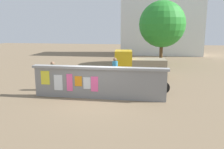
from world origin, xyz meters
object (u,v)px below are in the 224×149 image
Objects in this scene: bicycle_near at (109,83)px; person_walking at (115,68)px; bicycle_far at (154,86)px; person_bystander at (53,73)px; motorcycle at (83,76)px; tree_roadside at (162,24)px; auto_rickshaw_truck at (137,64)px.

bicycle_near is 1.05× the size of person_walking.
person_walking reaches higher than bicycle_far.
person_bystander is (-3.08, -0.59, 0.62)m from bicycle_near.
motorcycle is 4.71m from bicycle_far.
person_bystander is (-3.17, -2.14, 0.00)m from person_walking.
person_walking is at bearing 143.35° from bicycle_far.
tree_roadside is at bearing 59.01° from person_bystander.
tree_roadside reaches higher than bicycle_near.
auto_rickshaw_truck reaches higher than motorcycle.
auto_rickshaw_truck is 2.21× the size of bicycle_near.
motorcycle is 1.17× the size of person_walking.
person_walking is (0.09, 1.56, 0.62)m from bicycle_near.
bicycle_near is (-1.35, -4.01, -0.54)m from auto_rickshaw_truck.
bicycle_far reaches higher than motorcycle.
auto_rickshaw_truck reaches higher than bicycle_near.
person_walking is (-2.39, 1.77, 0.62)m from bicycle_far.
bicycle_near is at bearing -93.45° from person_walking.
tree_roadside is (1.92, 5.96, 2.85)m from auto_rickshaw_truck.
bicycle_near is 0.29× the size of tree_roadside.
tree_roadside is (5.20, 8.57, 3.29)m from motorcycle.
auto_rickshaw_truck is 6.88m from tree_roadside.
auto_rickshaw_truck is 2.22× the size of bicycle_far.
bicycle_near is 2.49m from bicycle_far.
tree_roadside reaches higher than person_walking.
motorcycle is 1.12× the size of bicycle_near.
motorcycle is (-3.29, -2.61, -0.44)m from auto_rickshaw_truck.
auto_rickshaw_truck is at bearing 71.44° from bicycle_near.
bicycle_near is 1.05× the size of person_bystander.
auto_rickshaw_truck is 1.97× the size of motorcycle.
person_bystander is at bearing -119.75° from motorcycle.
person_bystander is at bearing -176.21° from bicycle_far.
bicycle_far is at bearing -5.00° from bicycle_near.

